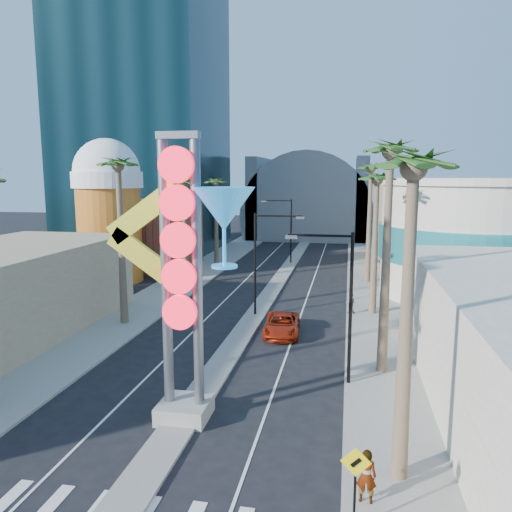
{
  "coord_description": "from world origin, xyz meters",
  "views": [
    {
      "loc": [
        6.99,
        -17.01,
        10.72
      ],
      "look_at": [
        0.26,
        19.0,
        4.88
      ],
      "focal_mm": 35.0,
      "sensor_mm": 36.0,
      "label": 1
    }
  ],
  "objects_px": {
    "red_pickup": "(282,325)",
    "pedestrian_b": "(351,303)",
    "neon_sign": "(199,258)",
    "pedestrian_a": "(366,476)"
  },
  "relations": [
    {
      "from": "red_pickup",
      "to": "pedestrian_a",
      "type": "bearing_deg",
      "value": -77.57
    },
    {
      "from": "neon_sign",
      "to": "red_pickup",
      "type": "relative_size",
      "value": 2.49
    },
    {
      "from": "neon_sign",
      "to": "pedestrian_b",
      "type": "xyz_separation_m",
      "value": [
        6.48,
        18.65,
        -6.37
      ]
    },
    {
      "from": "pedestrian_a",
      "to": "pedestrian_b",
      "type": "xyz_separation_m",
      "value": [
        -0.48,
        23.28,
        -0.14
      ]
    },
    {
      "from": "neon_sign",
      "to": "red_pickup",
      "type": "distance_m",
      "value": 14.5
    },
    {
      "from": "red_pickup",
      "to": "pedestrian_b",
      "type": "bearing_deg",
      "value": 47.97
    },
    {
      "from": "red_pickup",
      "to": "pedestrian_a",
      "type": "relative_size",
      "value": 2.73
    },
    {
      "from": "neon_sign",
      "to": "pedestrian_b",
      "type": "relative_size",
      "value": 8.01
    },
    {
      "from": "red_pickup",
      "to": "neon_sign",
      "type": "bearing_deg",
      "value": -102.22
    },
    {
      "from": "pedestrian_a",
      "to": "red_pickup",
      "type": "bearing_deg",
      "value": -69.45
    }
  ]
}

